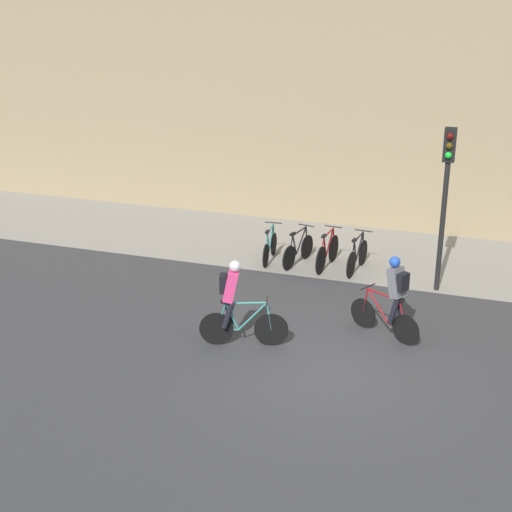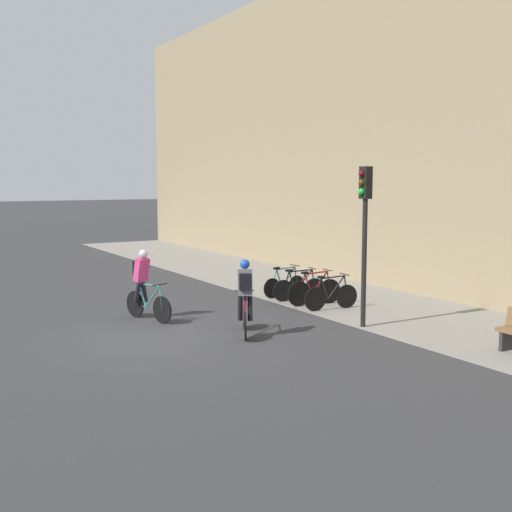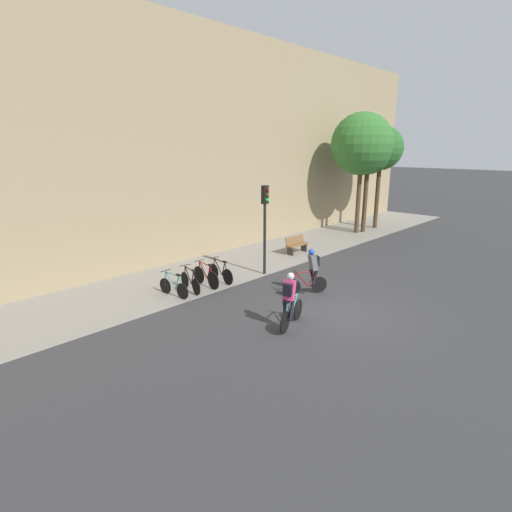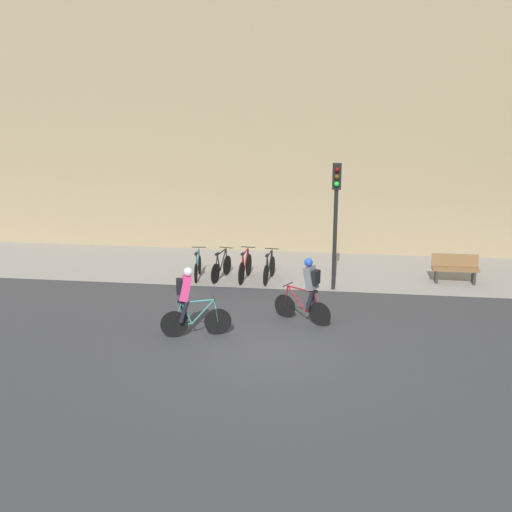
% 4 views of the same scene
% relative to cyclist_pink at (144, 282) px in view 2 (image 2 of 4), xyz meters
% --- Properties ---
extents(ground, '(200.00, 200.00, 0.00)m').
position_rel_cyclist_pink_xyz_m(ground, '(2.00, -0.49, -0.95)').
color(ground, '#333335').
extents(kerb_strip, '(44.00, 4.50, 0.01)m').
position_rel_cyclist_pink_xyz_m(kerb_strip, '(2.00, 6.26, -0.94)').
color(kerb_strip, gray).
rests_on(kerb_strip, ground).
extents(building_facade, '(44.00, 0.60, 10.97)m').
position_rel_cyclist_pink_xyz_m(building_facade, '(2.00, 8.81, 4.54)').
color(building_facade, '#9E8966').
rests_on(building_facade, ground).
extents(cyclist_pink, '(1.70, 0.64, 1.78)m').
position_rel_cyclist_pink_xyz_m(cyclist_pink, '(0.00, 0.00, 0.00)').
color(cyclist_pink, black).
rests_on(cyclist_pink, ground).
extents(cyclist_grey, '(1.53, 0.84, 1.76)m').
position_rel_cyclist_pink_xyz_m(cyclist_grey, '(2.88, 1.31, 0.00)').
color(cyclist_grey, black).
rests_on(cyclist_grey, ground).
extents(parked_bike_0, '(0.46, 1.56, 0.94)m').
position_rel_cyclist_pink_xyz_m(parked_bike_0, '(-0.84, 4.82, -0.57)').
color(parked_bike_0, black).
rests_on(parked_bike_0, ground).
extents(parked_bike_1, '(0.50, 1.60, 0.95)m').
position_rel_cyclist_pink_xyz_m(parked_bike_1, '(-0.08, 4.82, -0.56)').
color(parked_bike_1, black).
rests_on(parked_bike_1, ground).
extents(parked_bike_2, '(0.46, 1.71, 0.99)m').
position_rel_cyclist_pink_xyz_m(parked_bike_2, '(0.70, 4.82, -0.53)').
color(parked_bike_2, black).
rests_on(parked_bike_2, ground).
extents(parked_bike_3, '(0.46, 1.65, 0.96)m').
position_rel_cyclist_pink_xyz_m(parked_bike_3, '(1.47, 4.82, -0.55)').
color(parked_bike_3, black).
rests_on(parked_bike_3, ground).
extents(traffic_light_pole, '(0.26, 0.30, 3.83)m').
position_rel_cyclist_pink_xyz_m(traffic_light_pole, '(3.50, 4.22, 1.70)').
color(traffic_light_pole, black).
rests_on(traffic_light_pole, ground).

